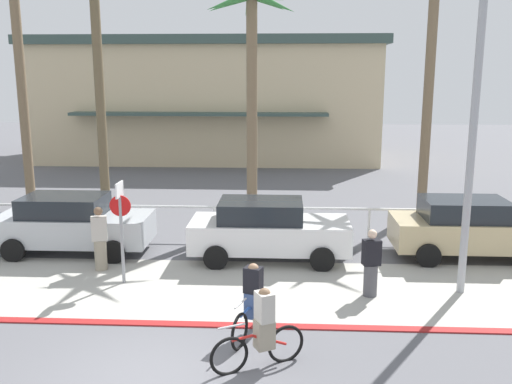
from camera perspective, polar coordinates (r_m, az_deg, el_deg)
The scene contains 18 objects.
ground_plane at distance 19.31m, azimuth -3.70°, elevation -3.40°, with size 80.00×80.00×0.00m, color #5B5B60.
sidewalk_strip at distance 13.85m, azimuth -6.49°, elevation -9.72°, with size 44.00×4.00×0.02m, color #ADAAA0.
curb_paint at distance 12.04m, azimuth -8.08°, elevation -13.18°, with size 44.00×0.24×0.03m, color maroon.
building_backdrop at distance 35.18m, azimuth -4.70°, elevation 9.49°, with size 20.42×10.12×7.17m.
rail_fence at distance 17.65m, azimuth -4.29°, elevation -2.06°, with size 19.49×0.08×1.04m.
stop_sign_bike_lane at distance 13.98m, azimuth -13.63°, elevation -2.59°, with size 0.52×0.56×2.56m.
streetlight_curb at distance 13.26m, azimuth 21.73°, elevation 7.52°, with size 0.24×2.54×7.50m.
palm_tree_2 at distance 23.12m, azimuth -23.29°, elevation 15.64°, with size 3.44×2.88×9.48m.
palm_tree_3 at distance 22.18m, azimuth -16.00°, elevation 15.86°, with size 2.81×3.07×9.07m.
palm_tree_4 at distance 18.73m, azimuth -0.45°, elevation 13.91°, with size 3.00×3.23×7.76m.
palm_tree_5 at distance 21.48m, azimuth 17.55°, elevation 15.23°, with size 3.70×3.46×9.02m.
car_silver_1 at distance 17.03m, azimuth -18.27°, elevation -3.07°, with size 4.40×2.02×1.69m.
car_white_2 at distance 15.57m, azimuth 1.21°, elevation -3.83°, with size 4.40×2.02×1.69m.
car_tan_3 at distance 16.85m, azimuth 21.01°, elevation -3.42°, with size 4.40×2.02×1.69m.
cyclist_blue_0 at distance 11.27m, azimuth -0.38°, elevation -11.10°, with size 0.67×1.73×1.50m.
cyclist_red_1 at distance 10.11m, azimuth 0.60°, elevation -13.93°, with size 1.65×0.89×1.50m.
pedestrian_0 at distance 13.32m, azimuth 11.66°, elevation -7.42°, with size 0.45×0.38×1.62m.
pedestrian_1 at distance 15.28m, azimuth -15.64°, elevation -4.86°, with size 0.46×0.40×1.73m.
Camera 1 is at (2.21, -8.49, 5.11)m, focal length 39.19 mm.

